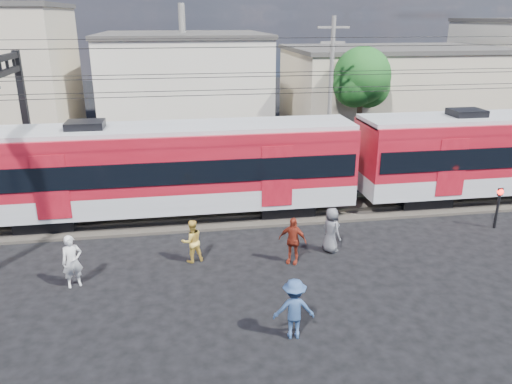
# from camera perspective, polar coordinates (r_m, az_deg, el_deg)

# --- Properties ---
(ground) EXTENTS (120.00, 120.00, 0.00)m
(ground) POSITION_cam_1_polar(r_m,az_deg,el_deg) (15.65, 2.87, -13.43)
(ground) COLOR black
(ground) RESTS_ON ground
(track_bed) EXTENTS (70.00, 3.40, 0.12)m
(track_bed) POSITION_cam_1_polar(r_m,az_deg,el_deg) (22.65, -1.32, -2.38)
(track_bed) COLOR #2D2823
(track_bed) RESTS_ON ground
(rail_near) EXTENTS (70.00, 0.12, 0.12)m
(rail_near) POSITION_cam_1_polar(r_m,az_deg,el_deg) (21.92, -1.05, -2.81)
(rail_near) COLOR #59544C
(rail_near) RESTS_ON track_bed
(rail_far) EXTENTS (70.00, 0.12, 0.12)m
(rail_far) POSITION_cam_1_polar(r_m,az_deg,el_deg) (23.30, -1.58, -1.43)
(rail_far) COLOR #59544C
(rail_far) RESTS_ON track_bed
(commuter_train) EXTENTS (50.30, 3.08, 4.17)m
(commuter_train) POSITION_cam_1_polar(r_m,az_deg,el_deg) (21.70, -9.49, 2.90)
(commuter_train) COLOR black
(commuter_train) RESTS_ON ground
(catenary) EXTENTS (70.00, 9.30, 7.52)m
(catenary) POSITION_cam_1_polar(r_m,az_deg,el_deg) (21.87, -24.79, 8.89)
(catenary) COLOR black
(catenary) RESTS_ON ground
(building_midwest) EXTENTS (12.24, 12.24, 7.30)m
(building_midwest) POSITION_cam_1_polar(r_m,az_deg,el_deg) (40.13, -8.14, 12.38)
(building_midwest) COLOR beige
(building_midwest) RESTS_ON ground
(building_mideast) EXTENTS (16.32, 10.20, 6.30)m
(building_mideast) POSITION_cam_1_polar(r_m,az_deg,el_deg) (40.85, 15.53, 11.30)
(building_mideast) COLOR #BCAB90
(building_mideast) RESTS_ON ground
(utility_pole_mid) EXTENTS (1.80, 0.24, 8.50)m
(utility_pole_mid) POSITION_cam_1_polar(r_m,az_deg,el_deg) (29.47, 8.51, 11.56)
(utility_pole_mid) COLOR slate
(utility_pole_mid) RESTS_ON ground
(tree_near) EXTENTS (3.82, 3.64, 6.72)m
(tree_near) POSITION_cam_1_polar(r_m,az_deg,el_deg) (33.40, 12.25, 12.48)
(tree_near) COLOR #382619
(tree_near) RESTS_ON ground
(pedestrian_a) EXTENTS (0.77, 0.64, 1.80)m
(pedestrian_a) POSITION_cam_1_polar(r_m,az_deg,el_deg) (17.57, -20.27, -7.45)
(pedestrian_a) COLOR silver
(pedestrian_a) RESTS_ON ground
(pedestrian_b) EXTENTS (0.93, 0.82, 1.62)m
(pedestrian_b) POSITION_cam_1_polar(r_m,az_deg,el_deg) (18.27, -7.33, -5.58)
(pedestrian_b) COLOR gold
(pedestrian_b) RESTS_ON ground
(pedestrian_c) EXTENTS (1.21, 0.77, 1.78)m
(pedestrian_c) POSITION_cam_1_polar(r_m,az_deg,el_deg) (14.13, 4.37, -13.17)
(pedestrian_c) COLOR navy
(pedestrian_c) RESTS_ON ground
(pedestrian_d) EXTENTS (1.11, 0.89, 1.76)m
(pedestrian_d) POSITION_cam_1_polar(r_m,az_deg,el_deg) (18.05, 4.20, -5.54)
(pedestrian_d) COLOR maroon
(pedestrian_d) RESTS_ON ground
(pedestrian_e) EXTENTS (0.86, 1.02, 1.76)m
(pedestrian_e) POSITION_cam_1_polar(r_m,az_deg,el_deg) (19.04, 8.59, -4.32)
(pedestrian_e) COLOR #545459
(pedestrian_e) RESTS_ON ground
(crossing_signal) EXTENTS (0.26, 0.26, 1.79)m
(crossing_signal) POSITION_cam_1_polar(r_m,az_deg,el_deg) (23.09, 26.00, -0.89)
(crossing_signal) COLOR black
(crossing_signal) RESTS_ON ground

